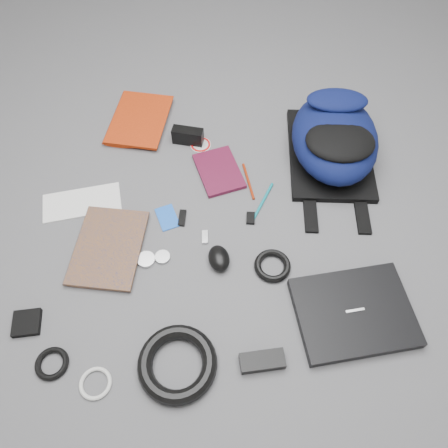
{
  "coord_description": "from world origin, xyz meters",
  "views": [
    {
      "loc": [
        0.03,
        -0.72,
        1.16
      ],
      "look_at": [
        0.0,
        0.0,
        0.02
      ],
      "focal_mm": 35.0,
      "sensor_mm": 36.0,
      "label": 1
    }
  ],
  "objects_px": {
    "laptop": "(354,312)",
    "compact_camera": "(188,136)",
    "mouse": "(219,258)",
    "dvd_case": "(219,171)",
    "comic_book": "(77,245)",
    "pouch": "(27,323)",
    "backpack": "(335,138)",
    "textbook_red": "(113,117)",
    "power_brick": "(262,361)"
  },
  "relations": [
    {
      "from": "laptop",
      "to": "compact_camera",
      "type": "xyz_separation_m",
      "value": [
        -0.51,
        0.62,
        0.01
      ]
    },
    {
      "from": "mouse",
      "to": "dvd_case",
      "type": "bearing_deg",
      "value": 76.89
    },
    {
      "from": "comic_book",
      "to": "pouch",
      "type": "bearing_deg",
      "value": -104.37
    },
    {
      "from": "backpack",
      "to": "textbook_red",
      "type": "height_order",
      "value": "backpack"
    },
    {
      "from": "dvd_case",
      "to": "pouch",
      "type": "bearing_deg",
      "value": -153.44
    },
    {
      "from": "pouch",
      "to": "compact_camera",
      "type": "bearing_deg",
      "value": 60.68
    },
    {
      "from": "power_brick",
      "to": "pouch",
      "type": "distance_m",
      "value": 0.64
    },
    {
      "from": "comic_book",
      "to": "backpack",
      "type": "bearing_deg",
      "value": 30.32
    },
    {
      "from": "compact_camera",
      "to": "textbook_red",
      "type": "bearing_deg",
      "value": 169.73
    },
    {
      "from": "compact_camera",
      "to": "power_brick",
      "type": "relative_size",
      "value": 0.92
    },
    {
      "from": "pouch",
      "to": "power_brick",
      "type": "bearing_deg",
      "value": -7.06
    },
    {
      "from": "dvd_case",
      "to": "mouse",
      "type": "bearing_deg",
      "value": -108.61
    },
    {
      "from": "comic_book",
      "to": "mouse",
      "type": "xyz_separation_m",
      "value": [
        0.43,
        -0.04,
        0.01
      ]
    },
    {
      "from": "backpack",
      "to": "pouch",
      "type": "relative_size",
      "value": 5.99
    },
    {
      "from": "backpack",
      "to": "mouse",
      "type": "height_order",
      "value": "backpack"
    },
    {
      "from": "mouse",
      "to": "comic_book",
      "type": "bearing_deg",
      "value": 159.41
    },
    {
      "from": "dvd_case",
      "to": "compact_camera",
      "type": "xyz_separation_m",
      "value": [
        -0.11,
        0.13,
        0.02
      ]
    },
    {
      "from": "textbook_red",
      "to": "mouse",
      "type": "distance_m",
      "value": 0.71
    },
    {
      "from": "textbook_red",
      "to": "compact_camera",
      "type": "xyz_separation_m",
      "value": [
        0.28,
        -0.1,
        0.02
      ]
    },
    {
      "from": "compact_camera",
      "to": "dvd_case",
      "type": "bearing_deg",
      "value": -40.79
    },
    {
      "from": "mouse",
      "to": "pouch",
      "type": "xyz_separation_m",
      "value": [
        -0.51,
        -0.21,
        -0.01
      ]
    },
    {
      "from": "backpack",
      "to": "power_brick",
      "type": "xyz_separation_m",
      "value": [
        -0.24,
        -0.72,
        -0.08
      ]
    },
    {
      "from": "backpack",
      "to": "textbook_red",
      "type": "relative_size",
      "value": 1.63
    },
    {
      "from": "power_brick",
      "to": "dvd_case",
      "type": "bearing_deg",
      "value": 92.79
    },
    {
      "from": "comic_book",
      "to": "dvd_case",
      "type": "distance_m",
      "value": 0.51
    },
    {
      "from": "dvd_case",
      "to": "laptop",
      "type": "bearing_deg",
      "value": -72.46
    },
    {
      "from": "dvd_case",
      "to": "pouch",
      "type": "xyz_separation_m",
      "value": [
        -0.5,
        -0.55,
        0.0
      ]
    },
    {
      "from": "backpack",
      "to": "comic_book",
      "type": "xyz_separation_m",
      "value": [
        -0.8,
        -0.39,
        -0.08
      ]
    },
    {
      "from": "laptop",
      "to": "power_brick",
      "type": "xyz_separation_m",
      "value": [
        -0.25,
        -0.14,
        -0.0
      ]
    },
    {
      "from": "backpack",
      "to": "laptop",
      "type": "height_order",
      "value": "backpack"
    },
    {
      "from": "dvd_case",
      "to": "power_brick",
      "type": "distance_m",
      "value": 0.64
    },
    {
      "from": "textbook_red",
      "to": "compact_camera",
      "type": "relative_size",
      "value": 2.48
    },
    {
      "from": "laptop",
      "to": "comic_book",
      "type": "height_order",
      "value": "laptop"
    },
    {
      "from": "backpack",
      "to": "dvd_case",
      "type": "height_order",
      "value": "backpack"
    },
    {
      "from": "textbook_red",
      "to": "comic_book",
      "type": "bearing_deg",
      "value": -85.06
    },
    {
      "from": "compact_camera",
      "to": "pouch",
      "type": "distance_m",
      "value": 0.79
    },
    {
      "from": "pouch",
      "to": "mouse",
      "type": "bearing_deg",
      "value": 22.26
    },
    {
      "from": "backpack",
      "to": "textbook_red",
      "type": "distance_m",
      "value": 0.79
    },
    {
      "from": "comic_book",
      "to": "laptop",
      "type": "bearing_deg",
      "value": -8.81
    },
    {
      "from": "textbook_red",
      "to": "dvd_case",
      "type": "height_order",
      "value": "textbook_red"
    },
    {
      "from": "backpack",
      "to": "compact_camera",
      "type": "bearing_deg",
      "value": 174.56
    },
    {
      "from": "mouse",
      "to": "laptop",
      "type": "bearing_deg",
      "value": -37.3
    },
    {
      "from": "comic_book",
      "to": "mouse",
      "type": "bearing_deg",
      "value": -0.74
    },
    {
      "from": "textbook_red",
      "to": "power_brick",
      "type": "bearing_deg",
      "value": -51.11
    },
    {
      "from": "dvd_case",
      "to": "compact_camera",
      "type": "height_order",
      "value": "compact_camera"
    },
    {
      "from": "backpack",
      "to": "power_brick",
      "type": "distance_m",
      "value": 0.76
    },
    {
      "from": "backpack",
      "to": "pouch",
      "type": "height_order",
      "value": "backpack"
    },
    {
      "from": "dvd_case",
      "to": "compact_camera",
      "type": "distance_m",
      "value": 0.18
    },
    {
      "from": "backpack",
      "to": "compact_camera",
      "type": "xyz_separation_m",
      "value": [
        -0.49,
        0.05,
        -0.06
      ]
    },
    {
      "from": "textbook_red",
      "to": "mouse",
      "type": "height_order",
      "value": "mouse"
    }
  ]
}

